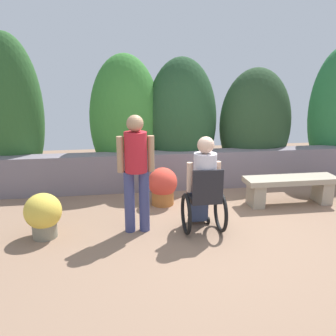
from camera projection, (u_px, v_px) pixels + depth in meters
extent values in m
plane|color=#886A54|center=(219.00, 230.00, 4.85)|extent=(11.29, 11.29, 0.00)
cube|color=slate|center=(191.00, 169.00, 6.59)|extent=(6.83, 0.37, 0.70)
ellipsoid|color=#2D5B29|center=(10.00, 113.00, 6.31)|extent=(1.19, 0.83, 2.81)
ellipsoid|color=#377B30|center=(125.00, 120.00, 6.67)|extent=(1.35, 0.94, 2.46)
ellipsoid|color=#234526|center=(182.00, 121.00, 6.76)|extent=(1.36, 0.95, 2.40)
ellipsoid|color=#254024|center=(255.00, 124.00, 7.02)|extent=(1.45, 1.02, 2.21)
cube|color=#A19780|center=(256.00, 195.00, 5.71)|extent=(0.20, 0.35, 0.37)
cube|color=#A19780|center=(322.00, 191.00, 5.87)|extent=(0.20, 0.35, 0.37)
cube|color=#A19780|center=(291.00, 180.00, 5.73)|extent=(1.53, 0.41, 0.09)
cube|color=black|center=(204.00, 198.00, 4.68)|extent=(0.40, 0.40, 0.06)
cube|color=black|center=(208.00, 185.00, 4.44)|extent=(0.40, 0.04, 0.40)
cube|color=black|center=(198.00, 216.00, 5.09)|extent=(0.28, 0.12, 0.03)
torus|color=black|center=(186.00, 214.00, 4.70)|extent=(0.05, 0.56, 0.56)
torus|color=black|center=(221.00, 212.00, 4.77)|extent=(0.05, 0.56, 0.56)
cylinder|color=black|center=(189.00, 222.00, 5.01)|extent=(0.03, 0.10, 0.10)
cylinder|color=black|center=(208.00, 220.00, 5.05)|extent=(0.03, 0.10, 0.10)
cube|color=#374364|center=(202.00, 187.00, 4.74)|extent=(0.30, 0.40, 0.16)
cube|color=#374364|center=(198.00, 206.00, 5.03)|extent=(0.26, 0.14, 0.43)
cylinder|color=silver|center=(205.00, 172.00, 4.56)|extent=(0.30, 0.30, 0.50)
cylinder|color=beige|center=(190.00, 177.00, 4.61)|extent=(0.08, 0.08, 0.40)
cylinder|color=beige|center=(218.00, 176.00, 4.67)|extent=(0.08, 0.08, 0.40)
sphere|color=beige|center=(206.00, 145.00, 4.47)|extent=(0.22, 0.22, 0.22)
cylinder|color=#3C4273|center=(130.00, 202.00, 4.72)|extent=(0.14, 0.14, 0.85)
cylinder|color=#3C4273|center=(144.00, 201.00, 4.75)|extent=(0.14, 0.14, 0.85)
cylinder|color=red|center=(136.00, 152.00, 4.55)|extent=(0.30, 0.30, 0.53)
cylinder|color=#A9805C|center=(120.00, 155.00, 4.53)|extent=(0.09, 0.09, 0.47)
cylinder|color=#A9805C|center=(151.00, 154.00, 4.59)|extent=(0.09, 0.09, 0.47)
sphere|color=#A9805C|center=(135.00, 123.00, 4.46)|extent=(0.22, 0.22, 0.22)
cylinder|color=#AF662F|center=(163.00, 197.00, 5.79)|extent=(0.37, 0.37, 0.24)
ellipsoid|color=#417930|center=(163.00, 187.00, 5.74)|extent=(0.40, 0.40, 0.17)
ellipsoid|color=#DB4132|center=(163.00, 182.00, 5.72)|extent=(0.48, 0.48, 0.49)
cylinder|color=gray|center=(45.00, 229.00, 4.63)|extent=(0.32, 0.32, 0.24)
ellipsoid|color=#17451B|center=(43.00, 216.00, 4.58)|extent=(0.35, 0.35, 0.17)
ellipsoid|color=gold|center=(43.00, 211.00, 4.56)|extent=(0.48, 0.48, 0.47)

